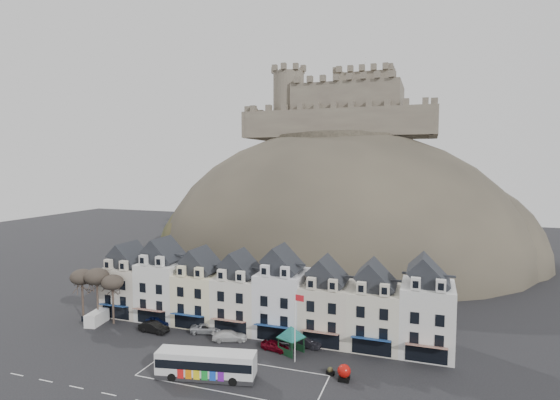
{
  "coord_description": "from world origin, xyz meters",
  "views": [
    {
      "loc": [
        23.77,
        -44.14,
        25.36
      ],
      "look_at": [
        0.14,
        24.0,
        19.14
      ],
      "focal_mm": 28.0,
      "sensor_mm": 36.0,
      "label": 1
    }
  ],
  "objects_px": {
    "car_maroon": "(275,346)",
    "bus_shelter": "(291,332)",
    "car_silver": "(207,328)",
    "car_charcoal": "(306,342)",
    "car_black": "(154,327)",
    "car_navy": "(157,321)",
    "red_buoy": "(344,372)",
    "white_van": "(97,318)",
    "bus": "(206,363)",
    "car_white": "(230,336)",
    "flagpole": "(296,322)"
  },
  "relations": [
    {
      "from": "bus",
      "to": "car_silver",
      "type": "relative_size",
      "value": 2.42
    },
    {
      "from": "white_van",
      "to": "red_buoy",
      "type": "bearing_deg",
      "value": -17.27
    },
    {
      "from": "car_maroon",
      "to": "car_charcoal",
      "type": "xyz_separation_m",
      "value": [
        3.63,
        2.5,
        0.08
      ]
    },
    {
      "from": "bus",
      "to": "car_navy",
      "type": "bearing_deg",
      "value": 130.13
    },
    {
      "from": "car_navy",
      "to": "car_charcoal",
      "type": "bearing_deg",
      "value": -70.84
    },
    {
      "from": "red_buoy",
      "to": "car_white",
      "type": "height_order",
      "value": "red_buoy"
    },
    {
      "from": "bus",
      "to": "white_van",
      "type": "height_order",
      "value": "bus"
    },
    {
      "from": "car_maroon",
      "to": "bus",
      "type": "bearing_deg",
      "value": 164.35
    },
    {
      "from": "car_black",
      "to": "car_navy",
      "type": "bearing_deg",
      "value": 29.88
    },
    {
      "from": "bus",
      "to": "car_silver",
      "type": "distance_m",
      "value": 14.03
    },
    {
      "from": "bus_shelter",
      "to": "red_buoy",
      "type": "relative_size",
      "value": 2.8
    },
    {
      "from": "car_charcoal",
      "to": "flagpole",
      "type": "bearing_deg",
      "value": -171.12
    },
    {
      "from": "red_buoy",
      "to": "car_navy",
      "type": "bearing_deg",
      "value": 166.33
    },
    {
      "from": "red_buoy",
      "to": "car_navy",
      "type": "height_order",
      "value": "red_buoy"
    },
    {
      "from": "red_buoy",
      "to": "car_charcoal",
      "type": "xyz_separation_m",
      "value": [
        -6.77,
        7.49,
        -0.23
      ]
    },
    {
      "from": "red_buoy",
      "to": "car_black",
      "type": "xyz_separation_m",
      "value": [
        -29.61,
        4.99,
        -0.2
      ]
    },
    {
      "from": "red_buoy",
      "to": "car_white",
      "type": "xyz_separation_m",
      "value": [
        -17.57,
        5.93,
        -0.26
      ]
    },
    {
      "from": "bus_shelter",
      "to": "car_silver",
      "type": "bearing_deg",
      "value": -166.11
    },
    {
      "from": "bus",
      "to": "car_maroon",
      "type": "height_order",
      "value": "bus"
    },
    {
      "from": "bus_shelter",
      "to": "car_navy",
      "type": "xyz_separation_m",
      "value": [
        -22.74,
        2.5,
        -2.14
      ]
    },
    {
      "from": "car_silver",
      "to": "car_charcoal",
      "type": "bearing_deg",
      "value": -106.7
    },
    {
      "from": "car_navy",
      "to": "car_black",
      "type": "bearing_deg",
      "value": -135.2
    },
    {
      "from": "car_black",
      "to": "white_van",
      "type": "bearing_deg",
      "value": 94.06
    },
    {
      "from": "car_white",
      "to": "car_maroon",
      "type": "distance_m",
      "value": 7.23
    },
    {
      "from": "white_van",
      "to": "car_silver",
      "type": "bearing_deg",
      "value": -2.42
    },
    {
      "from": "car_white",
      "to": "car_maroon",
      "type": "height_order",
      "value": "car_white"
    },
    {
      "from": "car_maroon",
      "to": "red_buoy",
      "type": "bearing_deg",
      "value": -104.3
    },
    {
      "from": "bus_shelter",
      "to": "car_silver",
      "type": "relative_size",
      "value": 1.07
    },
    {
      "from": "bus",
      "to": "white_van",
      "type": "xyz_separation_m",
      "value": [
        -24.76,
        9.87,
        -0.85
      ]
    },
    {
      "from": "white_van",
      "to": "bus_shelter",
      "type": "bearing_deg",
      "value": -10.2
    },
    {
      "from": "flagpole",
      "to": "car_maroon",
      "type": "xyz_separation_m",
      "value": [
        -3.69,
        2.4,
        -4.55
      ]
    },
    {
      "from": "bus_shelter",
      "to": "flagpole",
      "type": "height_order",
      "value": "flagpole"
    },
    {
      "from": "flagpole",
      "to": "car_charcoal",
      "type": "height_order",
      "value": "flagpole"
    },
    {
      "from": "flagpole",
      "to": "car_silver",
      "type": "height_order",
      "value": "flagpole"
    },
    {
      "from": "white_van",
      "to": "car_maroon",
      "type": "distance_m",
      "value": 29.78
    },
    {
      "from": "bus",
      "to": "red_buoy",
      "type": "bearing_deg",
      "value": 6.31
    },
    {
      "from": "car_black",
      "to": "bus",
      "type": "bearing_deg",
      "value": -120.49
    },
    {
      "from": "car_navy",
      "to": "car_maroon",
      "type": "xyz_separation_m",
      "value": [
        20.41,
        -2.5,
        -0.07
      ]
    },
    {
      "from": "car_black",
      "to": "car_charcoal",
      "type": "height_order",
      "value": "car_black"
    },
    {
      "from": "white_van",
      "to": "car_white",
      "type": "height_order",
      "value": "white_van"
    },
    {
      "from": "bus_shelter",
      "to": "car_silver",
      "type": "xyz_separation_m",
      "value": [
        -13.91,
        2.5,
        -2.17
      ]
    },
    {
      "from": "bus_shelter",
      "to": "flagpole",
      "type": "xyz_separation_m",
      "value": [
        1.37,
        -2.4,
        2.34
      ]
    },
    {
      "from": "car_silver",
      "to": "car_charcoal",
      "type": "relative_size",
      "value": 1.1
    },
    {
      "from": "car_silver",
      "to": "car_white",
      "type": "height_order",
      "value": "car_white"
    },
    {
      "from": "bus",
      "to": "car_black",
      "type": "height_order",
      "value": "bus"
    },
    {
      "from": "car_silver",
      "to": "car_navy",
      "type": "bearing_deg",
      "value": 73.3
    },
    {
      "from": "car_maroon",
      "to": "bus_shelter",
      "type": "bearing_deg",
      "value": -78.67
    },
    {
      "from": "car_silver",
      "to": "car_maroon",
      "type": "bearing_deg",
      "value": -118.88
    },
    {
      "from": "red_buoy",
      "to": "car_black",
      "type": "distance_m",
      "value": 30.03
    },
    {
      "from": "bus_shelter",
      "to": "car_black",
      "type": "relative_size",
      "value": 1.13
    }
  ]
}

